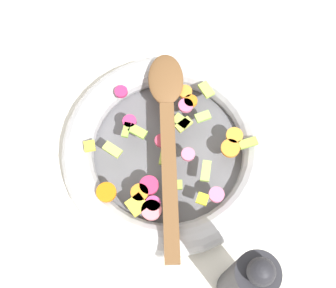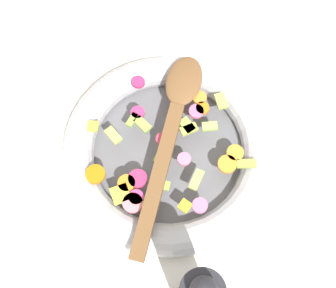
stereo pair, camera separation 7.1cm
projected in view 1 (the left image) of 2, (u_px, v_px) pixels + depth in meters
ground_plane at (168, 155)px, 0.76m from camera, size 4.00×4.00×0.00m
skillet at (168, 150)px, 0.74m from camera, size 0.34×0.34×0.05m
chopped_vegetables at (169, 150)px, 0.71m from camera, size 0.24×0.26×0.01m
wooden_spoon at (168, 129)px, 0.71m from camera, size 0.33×0.07×0.01m
pepper_mill at (245, 281)px, 0.59m from camera, size 0.05×0.05×0.23m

